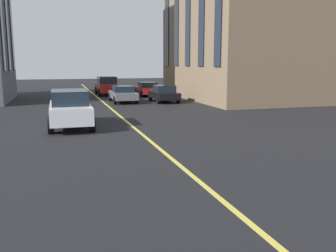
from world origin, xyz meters
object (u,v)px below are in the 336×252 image
object	(u,v)px
car_black_oncoming	(164,94)
car_red_mid	(147,89)
car_white_parked_b	(70,108)
car_red_near	(107,85)
car_grey_far	(123,94)

from	to	relation	value
car_black_oncoming	car_red_mid	world-z (taller)	car_black_oncoming
car_white_parked_b	car_red_near	size ratio (longest dim) A/B	1.00
car_red_near	car_grey_far	xyz separation A→B (m)	(-7.49, -0.32, -0.27)
car_red_near	car_grey_far	bearing A→B (deg)	-177.58
car_red_near	car_black_oncoming	distance (m)	9.07
car_black_oncoming	car_red_near	bearing A→B (deg)	23.72
car_white_parked_b	car_grey_far	world-z (taller)	car_white_parked_b
car_red_mid	car_white_parked_b	bearing A→B (deg)	154.02
car_white_parked_b	car_red_near	world-z (taller)	same
car_red_near	car_red_mid	distance (m)	4.34
car_grey_far	car_red_near	bearing A→B (deg)	2.42
car_red_mid	car_grey_far	bearing A→B (deg)	147.11
car_grey_far	car_red_mid	world-z (taller)	same
car_white_parked_b	car_black_oncoming	world-z (taller)	car_white_parked_b
car_black_oncoming	car_red_mid	size ratio (longest dim) A/B	0.89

